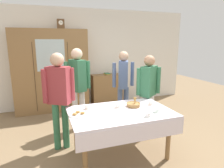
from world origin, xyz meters
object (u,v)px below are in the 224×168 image
(tea_cup_far_right, at_px, (148,115))
(person_behind_table_left, at_px, (78,81))
(spoon_back_edge, at_px, (110,113))
(tea_cup_far_left, at_px, (151,103))
(bread_basket, at_px, (133,104))
(pastry_plate, at_px, (78,114))
(person_by_cabinet, at_px, (123,80))
(person_behind_table_right, at_px, (148,87))
(book_stack, at_px, (107,74))
(spoon_mid_right, at_px, (99,111))
(mantel_clock, at_px, (61,24))
(bookshelf_low, at_px, (107,89))
(wall_cabinet, at_px, (52,71))
(person_near_right_end, at_px, (59,92))
(dining_table, at_px, (121,118))
(spoon_near_left, at_px, (136,102))
(tea_cup_front_edge, at_px, (87,108))
(tea_cup_mid_right, at_px, (118,106))
(tea_cup_mid_left, at_px, (157,111))

(tea_cup_far_right, xyz_separation_m, person_behind_table_left, (-0.74, 1.56, 0.25))
(spoon_back_edge, bearing_deg, tea_cup_far_left, 10.81)
(bread_basket, distance_m, pastry_plate, 0.94)
(person_by_cabinet, height_order, person_behind_table_right, person_by_cabinet)
(bread_basket, height_order, pastry_plate, bread_basket)
(book_stack, distance_m, spoon_mid_right, 2.67)
(mantel_clock, relative_size, bookshelf_low, 0.27)
(pastry_plate, distance_m, spoon_back_edge, 0.47)
(person_by_cabinet, bearing_deg, bread_basket, -104.45)
(tea_cup_far_left, relative_size, person_behind_table_left, 0.08)
(wall_cabinet, relative_size, person_near_right_end, 1.29)
(dining_table, bearing_deg, wall_cabinet, 109.17)
(person_behind_table_right, bearing_deg, spoon_mid_right, -157.26)
(book_stack, relative_size, bread_basket, 0.97)
(dining_table, bearing_deg, bread_basket, 30.26)
(mantel_clock, xyz_separation_m, book_stack, (1.23, 0.05, -1.34))
(spoon_back_edge, bearing_deg, wall_cabinet, 105.14)
(person_near_right_end, bearing_deg, tea_cup_far_right, -37.55)
(spoon_near_left, bearing_deg, bookshelf_low, 85.05)
(dining_table, xyz_separation_m, tea_cup_far_right, (0.29, -0.32, 0.13))
(dining_table, bearing_deg, spoon_near_left, 41.16)
(person_by_cabinet, distance_m, person_behind_table_right, 0.73)
(bread_basket, xyz_separation_m, spoon_back_edge, (-0.48, -0.18, -0.03))
(mantel_clock, relative_size, tea_cup_far_left, 1.85)
(spoon_back_edge, xyz_separation_m, person_by_cabinet, (0.78, 1.33, 0.22))
(spoon_back_edge, bearing_deg, spoon_mid_right, 127.50)
(tea_cup_front_edge, bearing_deg, mantel_clock, 93.29)
(bookshelf_low, relative_size, book_stack, 3.87)
(tea_cup_mid_right, height_order, person_near_right_end, person_near_right_end)
(wall_cabinet, distance_m, spoon_mid_right, 2.53)
(tea_cup_far_left, distance_m, spoon_mid_right, 0.92)
(wall_cabinet, bearing_deg, pastry_plate, -84.30)
(tea_cup_front_edge, bearing_deg, tea_cup_far_right, -38.90)
(spoon_mid_right, xyz_separation_m, person_behind_table_right, (1.15, 0.48, 0.19))
(tea_cup_far_left, distance_m, person_behind_table_right, 0.57)
(spoon_near_left, xyz_separation_m, spoon_back_edge, (-0.63, -0.39, 0.00))
(book_stack, relative_size, person_behind_table_right, 0.15)
(book_stack, height_order, tea_cup_front_edge, book_stack)
(tea_cup_front_edge, bearing_deg, person_by_cabinet, 44.24)
(tea_cup_front_edge, xyz_separation_m, person_behind_table_right, (1.30, 0.34, 0.16))
(tea_cup_far_left, height_order, spoon_back_edge, tea_cup_far_left)
(wall_cabinet, relative_size, bookshelf_low, 2.35)
(bookshelf_low, relative_size, person_behind_table_right, 0.58)
(spoon_near_left, height_order, person_by_cabinet, person_by_cabinet)
(tea_cup_mid_left, height_order, tea_cup_far_right, same)
(spoon_mid_right, xyz_separation_m, spoon_back_edge, (0.13, -0.16, 0.00))
(bread_basket, xyz_separation_m, pastry_plate, (-0.93, -0.08, -0.02))
(dining_table, relative_size, spoon_back_edge, 13.33)
(spoon_near_left, relative_size, person_by_cabinet, 0.07)
(bookshelf_low, distance_m, spoon_back_edge, 2.80)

